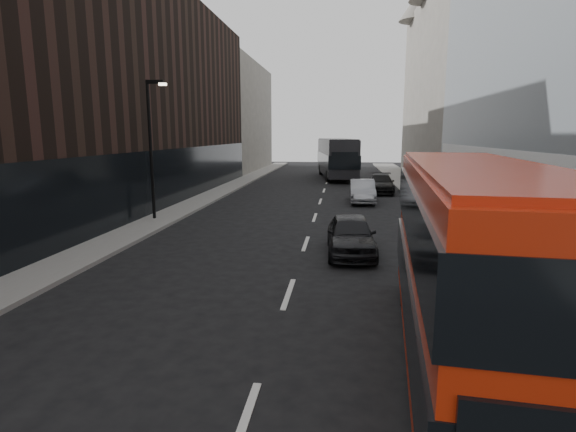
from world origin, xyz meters
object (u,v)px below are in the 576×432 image
(street_lamp, at_px, (152,140))
(grey_bus, at_px, (336,157))
(car_c, at_px, (381,183))
(car_b, at_px, (362,191))
(red_bus, at_px, (471,259))
(car_a, at_px, (351,234))

(street_lamp, distance_m, grey_bus, 26.35)
(car_c, bearing_deg, car_b, -104.27)
(grey_bus, distance_m, car_c, 12.11)
(red_bus, height_order, grey_bus, grey_bus)
(grey_bus, relative_size, car_c, 2.57)
(car_a, distance_m, car_c, 18.76)
(street_lamp, xyz_separation_m, grey_bus, (9.02, 24.67, -2.02))
(grey_bus, xyz_separation_m, car_a, (1.02, -30.04, -1.41))
(grey_bus, bearing_deg, red_bus, -93.11)
(red_bus, xyz_separation_m, grey_bus, (-3.06, 38.39, -0.06))
(street_lamp, xyz_separation_m, car_a, (10.04, -5.37, -3.43))
(car_a, bearing_deg, red_bus, -78.67)
(car_a, xyz_separation_m, car_c, (2.61, 18.58, -0.03))
(red_bus, bearing_deg, car_b, 98.08)
(grey_bus, bearing_deg, street_lamp, -117.75)
(car_c, bearing_deg, grey_bus, 110.67)
(street_lamp, bearing_deg, red_bus, -48.65)
(street_lamp, relative_size, grey_bus, 0.55)
(red_bus, distance_m, car_c, 26.98)
(street_lamp, height_order, grey_bus, street_lamp)
(red_bus, relative_size, car_a, 2.28)
(car_b, bearing_deg, red_bus, -87.44)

